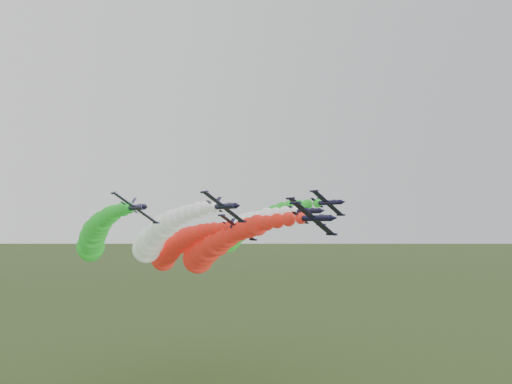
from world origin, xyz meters
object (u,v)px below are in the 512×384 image
at_px(jet_inner_right, 220,239).
at_px(jet_trail, 174,249).
at_px(jet_outer_right, 242,231).
at_px(jet_outer_left, 94,238).
at_px(jet_inner_left, 156,237).
at_px(jet_lead, 212,248).

distance_m(jet_inner_right, jet_trail, 14.12).
distance_m(jet_inner_right, jet_outer_right, 12.25).
bearing_deg(jet_outer_right, jet_trail, 166.68).
xyz_separation_m(jet_outer_left, jet_trail, (23.18, 4.33, -3.63)).
bearing_deg(jet_inner_right, jet_outer_right, 29.36).
xyz_separation_m(jet_inner_right, jet_outer_left, (-32.12, 6.20, 0.73)).
bearing_deg(jet_inner_right, jet_outer_left, 169.08).
bearing_deg(jet_trail, jet_inner_right, -49.66).
bearing_deg(jet_outer_right, jet_inner_right, -150.64).
bearing_deg(jet_trail, jet_inner_left, -131.20).
xyz_separation_m(jet_lead, jet_outer_right, (19.70, 19.01, 3.69)).
bearing_deg(jet_outer_left, jet_lead, -40.05).
xyz_separation_m(jet_inner_right, jet_outer_right, (10.53, 5.92, 2.03)).
relative_size(jet_outer_right, jet_trail, 1.00).
distance_m(jet_lead, jet_inner_left, 15.94).
bearing_deg(jet_inner_right, jet_inner_left, -178.71).
distance_m(jet_outer_left, jet_outer_right, 42.67).
bearing_deg(jet_inner_right, jet_lead, -125.02).
xyz_separation_m(jet_outer_left, jet_outer_right, (42.65, -0.28, 1.30)).
distance_m(jet_lead, jet_inner_right, 16.07).
xyz_separation_m(jet_lead, jet_outer_left, (-22.95, 19.29, 2.39)).
relative_size(jet_lead, jet_inner_right, 1.00).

